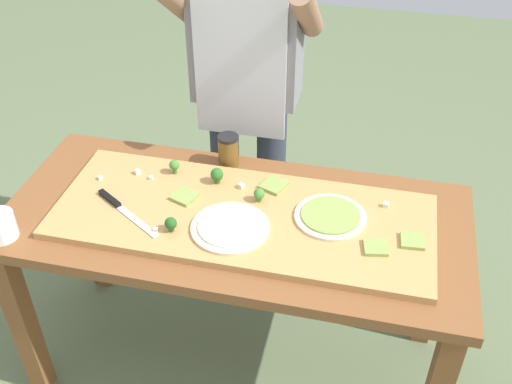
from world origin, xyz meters
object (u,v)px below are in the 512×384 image
Objects in this scene: pizza_whole_pesto_green at (330,216)px; cheese_crumble_c at (386,205)px; cheese_crumble_d at (241,186)px; cheese_crumble_f at (137,172)px; pizza_slice_far_right at (273,185)px; broccoli_floret_front_mid at (217,175)px; pizza_slice_far_left at (185,197)px; pizza_slice_center at (412,241)px; pizza_slice_near_right at (375,247)px; chefs_knife at (119,207)px; cook_center at (246,74)px; sauce_jar at (228,151)px; broccoli_floret_center_left at (259,194)px; cheese_crumble_e at (151,178)px; pizza_whole_white_garlic at (230,227)px; broccoli_floret_front_left at (171,224)px; cheese_crumble_a at (155,230)px; flour_cup at (0,227)px; broccoli_floret_back_left at (174,166)px; prep_table at (236,241)px; cheese_crumble_b at (100,178)px.

pizza_whole_pesto_green and cheese_crumble_c have the same top height.
cheese_crumble_d is 1.03× the size of cheese_crumble_f.
pizza_slice_far_right is 1.35× the size of broccoli_floret_front_mid.
pizza_slice_far_left is at bearing -150.23° from cheese_crumble_d.
pizza_slice_center is 1.01× the size of pizza_slice_near_right.
chefs_knife is at bearing -177.15° from pizza_slice_center.
chefs_knife and cheese_crumble_c have the same top height.
sauce_jar is at bearing -90.90° from cook_center.
broccoli_floret_center_left is 0.10m from cheese_crumble_d.
broccoli_floret_center_left is at bearing 159.45° from pizza_slice_near_right.
pizza_whole_pesto_green is 4.01× the size of broccoli_floret_front_mid.
cheese_crumble_e is (-0.43, -0.05, 0.00)m from pizza_slice_far_right.
pizza_whole_white_garlic reaches higher than pizza_slice_center.
broccoli_floret_front_left is (-0.24, -0.21, -0.00)m from broccoli_floret_center_left.
pizza_whole_white_garlic reaches higher than pizza_slice_far_right.
cook_center is at bearing 83.77° from broccoli_floret_front_left.
broccoli_floret_front_mid is 4.39× the size of cheese_crumble_a.
cheese_crumble_a is at bearing -66.23° from cheese_crumble_e.
cheese_crumble_a is (-0.05, -0.01, -0.02)m from broccoli_floret_front_left.
broccoli_floret_center_left is 0.83m from flour_cup.
pizza_whole_pesto_green is 0.48m from sauce_jar.
broccoli_floret_back_left is 0.25m from cheese_crumble_d.
pizza_slice_center is at bearing -10.45° from broccoli_floret_center_left.
cheese_crumble_f is at bearing 155.38° from pizza_slice_far_left.
chefs_knife is 5.49× the size of broccoli_floret_center_left.
sauce_jar reaches higher than broccoli_floret_front_left.
broccoli_floret_front_left is 3.03× the size of cheese_crumble_f.
sauce_jar is at bearing 80.48° from broccoli_floret_front_left.
cheese_crumble_a is 0.79× the size of cheese_crumble_c.
broccoli_floret_back_left is 0.13m from cheese_crumble_f.
broccoli_floret_front_left is at bearing -138.62° from prep_table.
cheese_crumble_f is (-0.29, -0.01, -0.03)m from broccoli_floret_front_mid.
pizza_whole_white_garlic is 0.52m from cheese_crumble_c.
pizza_whole_pesto_green reaches higher than cheese_crumble_e.
flour_cup is at bearing -135.17° from cheese_crumble_e.
pizza_slice_near_right is 1.22× the size of broccoli_floret_front_mid.
cook_center reaches higher than sauce_jar.
cook_center is (0.41, 0.49, 0.21)m from cheese_crumble_b.
cheese_crumble_a is at bearing -163.65° from broccoli_floret_front_left.
chefs_knife reaches higher than pizza_slice_center.
pizza_slice_far_right is 4.69× the size of cheese_crumble_c.
broccoli_floret_front_left is 0.29m from cheese_crumble_e.
cheese_crumble_e is (-0.40, 0.03, -0.02)m from broccoli_floret_center_left.
chefs_knife is 0.19m from cheese_crumble_f.
cheese_crumble_d is at bearing -164.17° from pizza_slice_far_right.
cheese_crumble_a is (-0.79, -0.13, 0.00)m from pizza_slice_center.
flour_cup is at bearing -150.62° from cheese_crumble_d.
prep_table is at bearing -16.79° from cheese_crumble_f.
pizza_whole_pesto_green reaches higher than pizza_slice_far_left.
broccoli_floret_front_mid is 0.41m from cheese_crumble_b.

